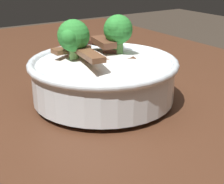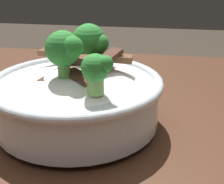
{
  "view_description": "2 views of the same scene",
  "coord_description": "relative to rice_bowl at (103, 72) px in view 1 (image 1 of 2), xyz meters",
  "views": [
    {
      "loc": [
        -0.41,
        0.29,
        1.02
      ],
      "look_at": [
        -0.01,
        0.03,
        0.83
      ],
      "focal_mm": 54.76,
      "sensor_mm": 36.0,
      "label": 1
    },
    {
      "loc": [
        0.14,
        -0.36,
        1.02
      ],
      "look_at": [
        0.07,
        0.02,
        0.86
      ],
      "focal_mm": 50.63,
      "sensor_mm": 36.0,
      "label": 2
    }
  ],
  "objects": [
    {
      "name": "rice_bowl",
      "position": [
        0.0,
        0.0,
        0.0
      ],
      "size": [
        0.23,
        0.23,
        0.14
      ],
      "color": "silver",
      "rests_on": "dining_table"
    },
    {
      "name": "folded_napkin",
      "position": [
        0.27,
        -0.17,
        -0.05
      ],
      "size": [
        0.16,
        0.15,
        0.01
      ],
      "primitive_type": "cube",
      "rotation": [
        0.0,
        0.0,
        -0.36
      ],
      "color": "silver",
      "rests_on": "dining_table"
    },
    {
      "name": "dining_table",
      "position": [
        -0.02,
        -0.02,
        -0.18
      ],
      "size": [
        1.45,
        0.84,
        0.81
      ],
      "color": "#472819",
      "rests_on": "ground"
    }
  ]
}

